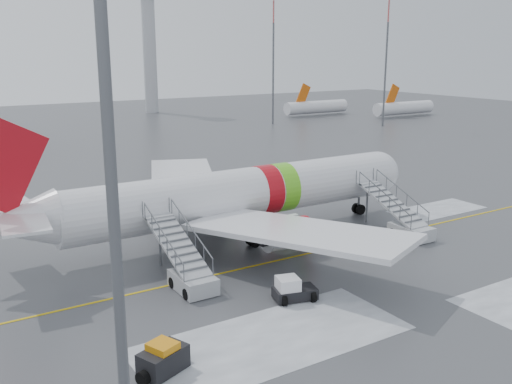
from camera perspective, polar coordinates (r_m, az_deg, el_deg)
ground at (r=40.28m, az=0.94°, el=-6.54°), size 260.00×260.00×0.00m
airliner at (r=43.22m, az=-2.48°, el=-0.37°), size 35.03×32.97×11.18m
airstair_fwd at (r=45.97m, az=14.59°, el=-2.98°), size 2.05×7.70×3.48m
airstair_aft at (r=35.42m, az=-6.88°, el=-7.75°), size 2.05×7.70×3.48m
pushback_tug at (r=33.60m, az=3.66°, el=-9.73°), size 2.73×2.31×1.41m
baggage_tractor at (r=26.97m, az=-9.26°, el=-16.24°), size 2.98×2.01×1.46m
light_mast_near at (r=20.49m, az=-14.93°, el=11.87°), size 1.20×1.20×26.20m
control_tower at (r=136.43m, az=-10.69°, el=15.69°), size 6.40×6.40×30.00m
light_mast_far_ne at (r=112.61m, az=1.74°, el=13.82°), size 1.20×1.20×24.25m
light_mast_far_e at (r=111.87m, az=12.92°, el=13.49°), size 1.20×1.20×24.25m
distant_aircraft at (r=127.45m, az=8.94°, el=7.45°), size 35.00×18.00×8.00m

